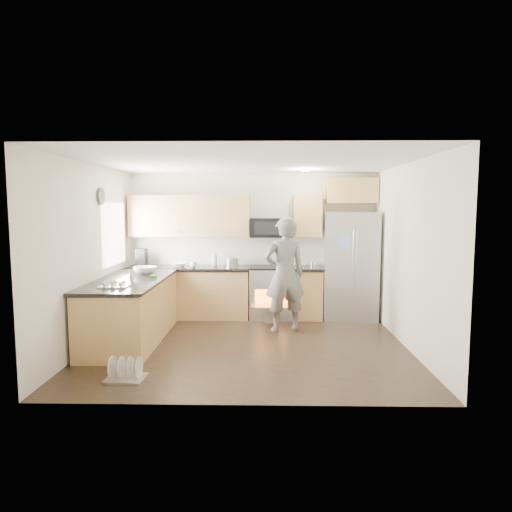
{
  "coord_description": "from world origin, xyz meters",
  "views": [
    {
      "loc": [
        0.25,
        -6.39,
        1.97
      ],
      "look_at": [
        0.11,
        0.5,
        1.24
      ],
      "focal_mm": 32.0,
      "sensor_mm": 36.0,
      "label": 1
    }
  ],
  "objects_px": {
    "person": "(285,274)",
    "refrigerator": "(351,266)",
    "stove_range": "(271,281)",
    "dish_rack": "(126,373)"
  },
  "relations": [
    {
      "from": "stove_range",
      "to": "refrigerator",
      "type": "height_order",
      "value": "refrigerator"
    },
    {
      "from": "refrigerator",
      "to": "stove_range",
      "type": "bearing_deg",
      "value": -173.07
    },
    {
      "from": "stove_range",
      "to": "refrigerator",
      "type": "relative_size",
      "value": 0.94
    },
    {
      "from": "refrigerator",
      "to": "person",
      "type": "height_order",
      "value": "refrigerator"
    },
    {
      "from": "person",
      "to": "dish_rack",
      "type": "height_order",
      "value": "person"
    },
    {
      "from": "stove_range",
      "to": "person",
      "type": "relative_size",
      "value": 0.98
    },
    {
      "from": "stove_range",
      "to": "dish_rack",
      "type": "relative_size",
      "value": 3.88
    },
    {
      "from": "dish_rack",
      "to": "refrigerator",
      "type": "bearing_deg",
      "value": 44.15
    },
    {
      "from": "stove_range",
      "to": "refrigerator",
      "type": "xyz_separation_m",
      "value": [
        1.42,
        0.01,
        0.27
      ]
    },
    {
      "from": "person",
      "to": "refrigerator",
      "type": "bearing_deg",
      "value": -158.51
    }
  ]
}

